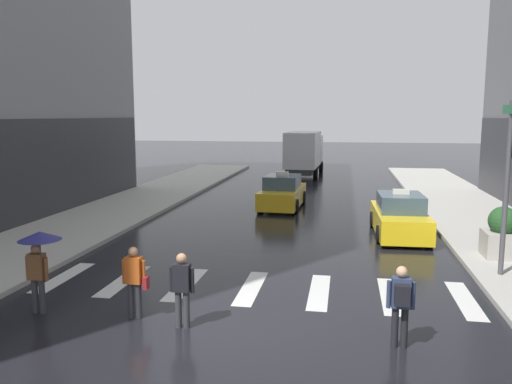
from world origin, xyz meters
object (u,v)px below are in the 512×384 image
(taxi_lead, at_px, (400,217))
(planter_near_corner, at_px, (502,234))
(pedestrian_with_handbag, at_px, (135,278))
(box_truck, at_px, (304,152))
(pedestrian_with_umbrella, at_px, (39,250))
(traffic_light_pole, at_px, (512,163))
(pedestrian_plain_coat, at_px, (182,286))
(taxi_second, at_px, (282,193))
(pedestrian_with_backpack, at_px, (401,301))

(taxi_lead, bearing_deg, planter_near_corner, -47.85)
(pedestrian_with_handbag, distance_m, planter_near_corner, 11.36)
(box_truck, height_order, pedestrian_with_umbrella, box_truck)
(traffic_light_pole, height_order, pedestrian_with_handbag, traffic_light_pole)
(pedestrian_with_umbrella, distance_m, pedestrian_plain_coat, 3.51)
(taxi_lead, relative_size, planter_near_corner, 2.87)
(taxi_lead, height_order, box_truck, box_truck)
(taxi_second, xyz_separation_m, pedestrian_with_handbag, (-1.56, -14.72, 0.21))
(taxi_second, relative_size, pedestrian_with_handbag, 2.79)
(pedestrian_with_umbrella, bearing_deg, planter_near_corner, 28.60)
(traffic_light_pole, xyz_separation_m, taxi_lead, (-2.36, 5.00, -2.53))
(traffic_light_pole, height_order, pedestrian_with_backpack, traffic_light_pole)
(pedestrian_with_handbag, bearing_deg, planter_near_corner, 33.54)
(taxi_second, bearing_deg, taxi_lead, -46.33)
(taxi_second, xyz_separation_m, planter_near_corner, (7.91, -8.44, 0.15))
(taxi_lead, xyz_separation_m, pedestrian_with_handbag, (-6.67, -9.36, 0.21))
(pedestrian_with_umbrella, bearing_deg, pedestrian_with_backpack, -3.27)
(box_truck, xyz_separation_m, pedestrian_plain_coat, (-0.36, -28.38, -0.91))
(pedestrian_with_backpack, relative_size, planter_near_corner, 1.03)
(taxi_lead, distance_m, pedestrian_plain_coat, 11.13)
(pedestrian_with_backpack, height_order, planter_near_corner, planter_near_corner)
(taxi_second, bearing_deg, box_truck, 89.93)
(pedestrian_with_umbrella, bearing_deg, pedestrian_with_handbag, 2.71)
(pedestrian_with_umbrella, relative_size, pedestrian_with_backpack, 1.18)
(pedestrian_with_backpack, bearing_deg, box_truck, 98.25)
(planter_near_corner, bearing_deg, pedestrian_with_backpack, -118.71)
(taxi_second, distance_m, pedestrian_with_backpack, 15.84)
(pedestrian_with_backpack, xyz_separation_m, pedestrian_plain_coat, (-4.51, 0.22, -0.03))
(taxi_second, height_order, box_truck, box_truck)
(pedestrian_plain_coat, height_order, planter_near_corner, planter_near_corner)
(pedestrian_with_handbag, xyz_separation_m, planter_near_corner, (9.46, 6.27, -0.06))
(taxi_second, distance_m, pedestrian_with_handbag, 14.80)
(taxi_second, xyz_separation_m, pedestrian_plain_coat, (-0.34, -15.06, 0.21))
(pedestrian_with_handbag, bearing_deg, box_truck, 86.79)
(traffic_light_pole, height_order, taxi_second, traffic_light_pole)
(box_truck, xyz_separation_m, planter_near_corner, (7.89, -21.77, -0.98))
(taxi_second, relative_size, pedestrian_with_backpack, 2.79)
(pedestrian_plain_coat, bearing_deg, traffic_light_pole, 31.01)
(traffic_light_pole, relative_size, box_truck, 0.63)
(planter_near_corner, bearing_deg, pedestrian_with_umbrella, -151.40)
(planter_near_corner, bearing_deg, traffic_light_pole, -102.83)
(taxi_second, bearing_deg, pedestrian_plain_coat, -91.30)
(taxi_second, height_order, pedestrian_with_umbrella, pedestrian_with_umbrella)
(taxi_lead, distance_m, planter_near_corner, 4.17)
(taxi_lead, height_order, pedestrian_with_handbag, taxi_lead)
(traffic_light_pole, height_order, box_truck, traffic_light_pole)
(box_truck, xyz_separation_m, pedestrian_with_umbrella, (-3.81, -28.15, -0.34))
(traffic_light_pole, xyz_separation_m, planter_near_corner, (0.44, 1.92, -2.38))
(traffic_light_pole, bearing_deg, pedestrian_plain_coat, -148.99)
(traffic_light_pole, bearing_deg, taxi_second, 125.80)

